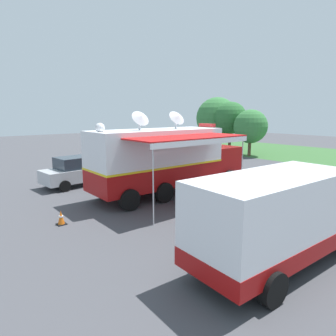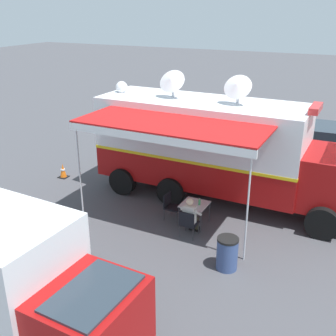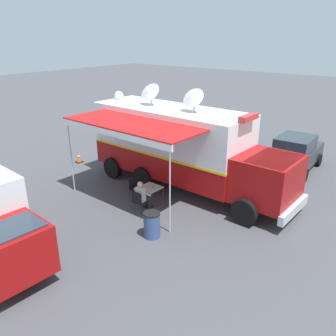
% 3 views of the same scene
% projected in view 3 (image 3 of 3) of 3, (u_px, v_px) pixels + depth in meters
% --- Properties ---
extents(ground_plane, '(100.00, 100.00, 0.00)m').
position_uv_depth(ground_plane, '(170.00, 182.00, 16.15)').
color(ground_plane, '#47474C').
extents(lot_stripe, '(0.23, 4.80, 0.01)m').
position_uv_depth(lot_stripe, '(234.00, 165.00, 18.30)').
color(lot_stripe, silver).
rests_on(lot_stripe, ground).
extents(command_truck, '(4.98, 9.54, 4.53)m').
position_uv_depth(command_truck, '(183.00, 146.00, 14.98)').
color(command_truck, '#9E0F0F').
rests_on(command_truck, ground).
extents(folding_table, '(0.82, 0.82, 0.73)m').
position_uv_depth(folding_table, '(150.00, 189.00, 13.90)').
color(folding_table, silver).
rests_on(folding_table, ground).
extents(water_bottle, '(0.07, 0.07, 0.22)m').
position_uv_depth(water_bottle, '(153.00, 186.00, 13.74)').
color(water_bottle, '#3F9959').
rests_on(water_bottle, folding_table).
extents(folding_chair_at_table, '(0.49, 0.49, 0.87)m').
position_uv_depth(folding_chair_at_table, '(139.00, 200.00, 13.31)').
color(folding_chair_at_table, black).
rests_on(folding_chair_at_table, ground).
extents(folding_chair_beside_table, '(0.49, 0.49, 0.87)m').
position_uv_depth(folding_chair_beside_table, '(135.00, 187.00, 14.47)').
color(folding_chair_beside_table, black).
rests_on(folding_chair_beside_table, ground).
extents(seated_responder, '(0.67, 0.56, 1.25)m').
position_uv_depth(seated_responder, '(142.00, 195.00, 13.39)').
color(seated_responder, silver).
rests_on(seated_responder, ground).
extents(trash_bin, '(0.57, 0.57, 0.91)m').
position_uv_depth(trash_bin, '(152.00, 225.00, 11.70)').
color(trash_bin, '#384C7F').
rests_on(trash_bin, ground).
extents(traffic_cone, '(0.36, 0.36, 0.58)m').
position_uv_depth(traffic_cone, '(79.00, 157.00, 18.61)').
color(traffic_cone, black).
rests_on(traffic_cone, ground).
extents(car_behind_truck, '(2.24, 4.32, 1.76)m').
position_uv_depth(car_behind_truck, '(190.00, 134.00, 20.74)').
color(car_behind_truck, '#B2B5BA').
rests_on(car_behind_truck, ground).
extents(car_far_corner, '(4.28, 2.16, 1.76)m').
position_uv_depth(car_far_corner, '(295.00, 153.00, 17.38)').
color(car_far_corner, '#2D2D33').
rests_on(car_far_corner, ground).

